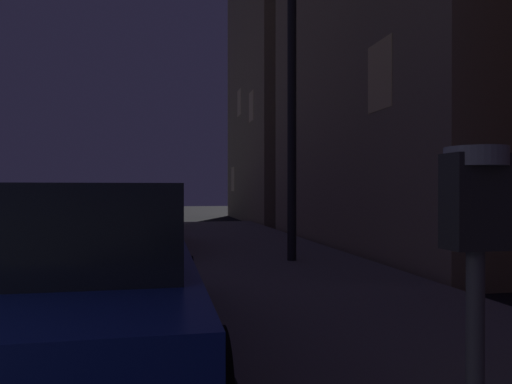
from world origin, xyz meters
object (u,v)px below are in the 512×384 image
(car_red, at_px, (124,223))
(parking_meter, at_px, (475,254))
(car_green, at_px, (141,204))
(car_blue, at_px, (71,278))
(street_lamp, at_px, (292,39))
(car_white, at_px, (136,209))

(car_red, bearing_deg, parking_meter, -79.96)
(car_red, height_order, car_green, same)
(car_blue, height_order, car_red, same)
(car_red, relative_size, street_lamp, 0.77)
(car_blue, xyz_separation_m, street_lamp, (2.99, 4.25, 3.33))
(parking_meter, distance_m, car_red, 9.25)
(car_white, bearing_deg, parking_meter, -84.18)
(car_blue, relative_size, car_white, 1.04)
(car_white, bearing_deg, car_blue, -90.00)
(parking_meter, xyz_separation_m, street_lamp, (1.38, 6.83, 2.86))
(car_white, height_order, car_green, same)
(car_white, distance_m, car_green, 6.46)
(parking_meter, height_order, car_blue, parking_meter)
(car_red, bearing_deg, car_white, 89.99)
(car_green, bearing_deg, car_blue, -90.00)
(car_red, xyz_separation_m, car_green, (0.00, 13.16, 0.00))
(parking_meter, relative_size, car_red, 0.30)
(car_blue, bearing_deg, parking_meter, -58.02)
(car_blue, distance_m, car_white, 13.22)
(car_green, xyz_separation_m, street_lamp, (2.99, -15.43, 3.34))
(parking_meter, bearing_deg, car_red, 100.04)
(parking_meter, xyz_separation_m, car_blue, (-1.61, 2.58, -0.47))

